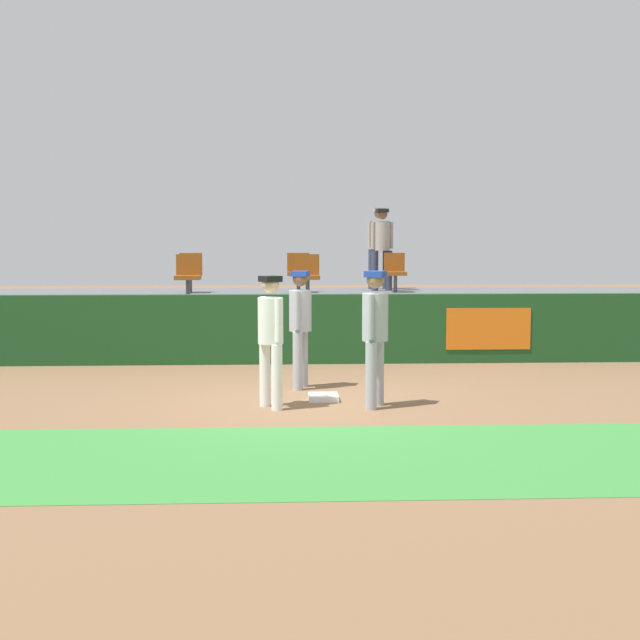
{
  "coord_description": "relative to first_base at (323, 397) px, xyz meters",
  "views": [
    {
      "loc": [
        -0.39,
        -11.02,
        2.15
      ],
      "look_at": [
        0.18,
        1.17,
        1.0
      ],
      "focal_mm": 47.0,
      "sensor_mm": 36.0,
      "label": 1
    }
  ],
  "objects": [
    {
      "name": "seat_back_center",
      "position": [
        -0.2,
        6.69,
        1.49
      ],
      "size": [
        0.48,
        0.44,
        0.84
      ],
      "color": "#4C4C51",
      "rests_on": "bleacher_platform"
    },
    {
      "name": "player_runner_visitor",
      "position": [
        0.64,
        -0.51,
        0.99
      ],
      "size": [
        0.44,
        0.46,
        1.77
      ],
      "rotation": [
        0.0,
        0.0,
        -1.99
      ],
      "color": "#9EA3AD",
      "rests_on": "ground_plane"
    },
    {
      "name": "player_coach_visitor",
      "position": [
        -0.29,
        0.95,
        0.96
      ],
      "size": [
        0.41,
        0.47,
        1.72
      ],
      "rotation": [
        0.0,
        0.0,
        -1.86
      ],
      "color": "#9EA3AD",
      "rests_on": "ground_plane"
    },
    {
      "name": "grass_foreground_strip",
      "position": [
        -0.18,
        -3.05,
        -0.04
      ],
      "size": [
        18.0,
        2.8,
        0.01
      ],
      "primitive_type": "cube",
      "color": "#388438",
      "rests_on": "ground_plane"
    },
    {
      "name": "spectator_capped",
      "position": [
        1.66,
        7.84,
        2.09
      ],
      "size": [
        0.52,
        0.37,
        1.84
      ],
      "rotation": [
        0.0,
        0.0,
        3.2
      ],
      "color": "#33384C",
      "rests_on": "bleacher_platform"
    },
    {
      "name": "seat_back_right",
      "position": [
        1.88,
        6.69,
        1.49
      ],
      "size": [
        0.44,
        0.44,
        0.84
      ],
      "color": "#4C4C51",
      "rests_on": "bleacher_platform"
    },
    {
      "name": "seat_front_left",
      "position": [
        -2.34,
        4.89,
        1.49
      ],
      "size": [
        0.48,
        0.44,
        0.84
      ],
      "color": "#4C4C51",
      "rests_on": "bleacher_platform"
    },
    {
      "name": "first_base",
      "position": [
        0.0,
        0.0,
        0.0
      ],
      "size": [
        0.4,
        0.4,
        0.08
      ],
      "primitive_type": "cube",
      "color": "white",
      "rests_on": "ground_plane"
    },
    {
      "name": "seat_front_center",
      "position": [
        -0.06,
        4.89,
        1.49
      ],
      "size": [
        0.46,
        0.44,
        0.84
      ],
      "color": "#4C4C51",
      "rests_on": "bleacher_platform"
    },
    {
      "name": "ground_plane",
      "position": [
        -0.18,
        -0.17,
        -0.04
      ],
      "size": [
        60.0,
        60.0,
        0.0
      ],
      "primitive_type": "plane",
      "color": "brown"
    },
    {
      "name": "seat_back_left",
      "position": [
        -2.49,
        6.69,
        1.49
      ],
      "size": [
        0.48,
        0.44,
        0.84
      ],
      "color": "#4C4C51",
      "rests_on": "bleacher_platform"
    },
    {
      "name": "bleacher_platform",
      "position": [
        -0.18,
        6.02,
        0.49
      ],
      "size": [
        18.0,
        4.8,
        1.06
      ],
      "primitive_type": "cube",
      "color": "#59595E",
      "rests_on": "ground_plane"
    },
    {
      "name": "spectator_hooded",
      "position": [
        1.66,
        7.22,
        2.06
      ],
      "size": [
        0.5,
        0.39,
        1.8
      ],
      "rotation": [
        0.0,
        0.0,
        3.29
      ],
      "color": "#33384C",
      "rests_on": "bleacher_platform"
    },
    {
      "name": "player_fielder_home",
      "position": [
        -0.71,
        -0.49,
        0.95
      ],
      "size": [
        0.45,
        0.56,
        1.71
      ],
      "rotation": [
        0.0,
        0.0,
        -1.03
      ],
      "color": "white",
      "rests_on": "ground_plane"
    },
    {
      "name": "field_wall",
      "position": [
        -0.16,
        3.45,
        0.57
      ],
      "size": [
        18.0,
        0.26,
        1.22
      ],
      "color": "#19471E",
      "rests_on": "ground_plane"
    }
  ]
}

